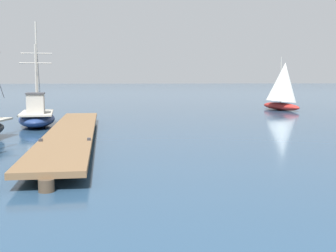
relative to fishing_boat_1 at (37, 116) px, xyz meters
The scene contains 3 objects.
floating_dock 5.97m from the fishing_boat_1, 65.05° to the right, with size 2.80×17.42×0.53m.
fishing_boat_1 is the anchor object (origin of this frame).
distant_sailboat 19.99m from the fishing_boat_1, 31.68° to the left, with size 3.18×4.84×4.22m.
Camera 1 is at (-3.13, -1.14, 2.57)m, focal length 47.75 mm.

